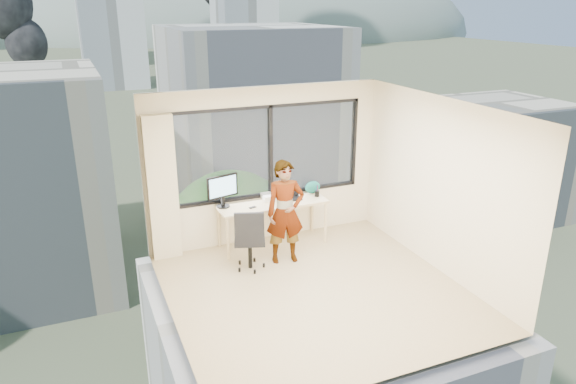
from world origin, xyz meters
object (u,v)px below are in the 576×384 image
monitor (223,191)px  chair (250,238)px  desk (273,223)px  handbag (312,187)px  person (285,212)px  game_console (272,196)px  laptop (291,193)px

monitor → chair: bearing=-91.7°
desk → chair: bearing=-133.6°
handbag → person: bearing=-157.8°
desk → game_console: game_console is taller
desk → chair: 0.92m
game_console → laptop: (0.29, -0.15, 0.06)m
desk → handbag: (0.80, 0.16, 0.48)m
desk → handbag: 0.95m
monitor → handbag: (1.60, 0.04, -0.16)m
game_console → handbag: size_ratio=1.19×
desk → game_console: size_ratio=5.50×
monitor → handbag: bearing=-13.0°
desk → chair: (-0.62, -0.66, 0.13)m
desk → game_console: 0.46m
monitor → desk: bearing=-23.1°
person → desk: bearing=95.1°
chair → handbag: (1.42, 0.82, 0.35)m
chair → person: bearing=21.3°
desk → person: (-0.03, -0.63, 0.44)m
chair → handbag: chair is taller
person → monitor: (-0.77, 0.75, 0.20)m
laptop → chair: bearing=-140.3°
chair → person: (0.59, 0.03, 0.31)m
person → laptop: person is taller
desk → handbag: handbag is taller
laptop → game_console: bearing=157.1°
chair → monitor: bearing=121.3°
chair → game_console: (0.68, 0.84, 0.28)m
laptop → handbag: bearing=21.4°
person → monitor: bearing=143.6°
laptop → handbag: 0.47m
laptop → desk: bearing=-171.0°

